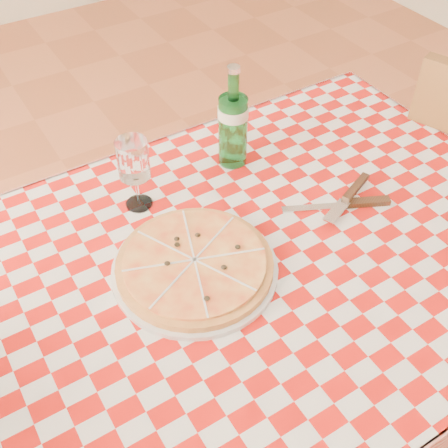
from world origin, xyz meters
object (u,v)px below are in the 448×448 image
at_px(dining_table, 247,291).
at_px(water_bottle, 233,117).
at_px(pizza_plate, 195,264).
at_px(wine_glass, 135,174).

bearing_deg(dining_table, water_bottle, 63.50).
relative_size(pizza_plate, water_bottle, 1.31).
height_order(dining_table, wine_glass, wine_glass).
distance_m(dining_table, pizza_plate, 0.16).
xyz_separation_m(pizza_plate, water_bottle, (0.24, 0.25, 0.10)).
xyz_separation_m(pizza_plate, wine_glass, (-0.01, 0.23, 0.06)).
bearing_deg(wine_glass, dining_table, -66.61).
distance_m(pizza_plate, water_bottle, 0.37).
bearing_deg(water_bottle, wine_glass, -175.04).
bearing_deg(pizza_plate, water_bottle, 45.78).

